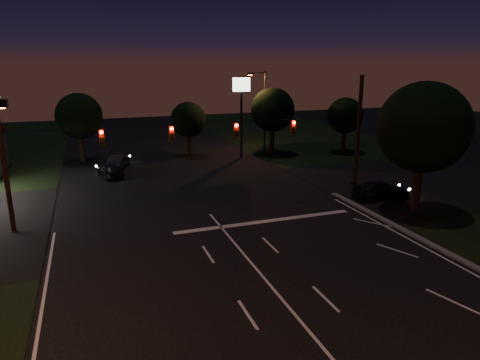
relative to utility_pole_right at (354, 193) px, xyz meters
name	(u,v)px	position (x,y,z in m)	size (l,w,h in m)	color
ground	(311,334)	(-12.00, -15.00, 0.00)	(140.00, 140.00, 0.00)	black
cross_street_right	(426,180)	(8.00, 1.00, 0.00)	(20.00, 16.00, 0.02)	black
stop_bar	(266,221)	(-9.00, -3.50, 0.01)	(12.00, 0.50, 0.01)	silver
utility_pole_right	(354,193)	(0.00, 0.00, 0.00)	(0.30, 0.30, 9.00)	black
utility_pole_left	(14,232)	(-24.00, 0.00, 0.00)	(0.28, 0.28, 8.00)	black
signal_span	(205,131)	(-12.00, -0.04, 5.50)	(24.00, 0.40, 1.56)	black
pole_sign_right	(241,99)	(-4.00, 15.00, 6.24)	(1.80, 0.30, 8.40)	black
street_light_right_far	(263,106)	(-0.76, 17.00, 5.24)	(2.20, 0.35, 9.00)	black
tree_right_near	(422,128)	(1.53, -4.83, 5.68)	(6.00, 6.00, 8.76)	black
tree_far_b	(79,116)	(-19.98, 19.13, 4.61)	(4.60, 4.60, 6.98)	black
tree_far_c	(188,120)	(-8.98, 18.10, 3.90)	(3.80, 3.80, 5.86)	black
tree_far_d	(272,110)	(0.02, 16.13, 4.83)	(4.80, 4.80, 7.30)	black
tree_far_e	(345,116)	(8.02, 14.11, 4.11)	(4.00, 4.00, 6.18)	black
car_oncoming_a	(110,170)	(-17.76, 11.38, 0.64)	(1.52, 3.77, 1.28)	black
car_oncoming_b	(119,161)	(-16.74, 14.96, 0.62)	(1.31, 3.74, 1.23)	black
car_cross	(382,190)	(1.08, -1.94, 0.65)	(1.83, 4.50, 1.30)	black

